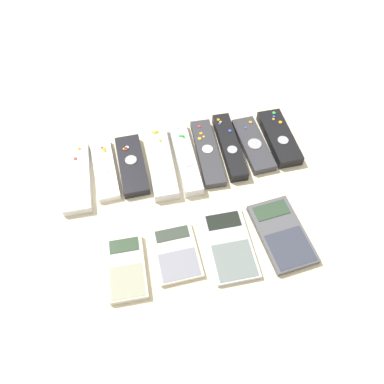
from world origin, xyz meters
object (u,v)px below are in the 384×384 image
(remote_4, at_px, (185,157))
(remote_8, at_px, (279,138))
(remote_1, at_px, (105,169))
(calculator_1, at_px, (176,253))
(remote_7, at_px, (253,144))
(remote_6, at_px, (229,146))
(calculator_0, at_px, (126,268))
(remote_2, at_px, (132,165))
(remote_0, at_px, (77,177))
(remote_3, at_px, (160,161))
(calculator_2, at_px, (230,245))
(calculator_3, at_px, (282,234))
(remote_5, at_px, (207,152))

(remote_4, height_order, remote_8, remote_8)
(remote_1, distance_m, calculator_1, 0.26)
(remote_4, relative_size, remote_7, 1.29)
(remote_1, xyz_separation_m, remote_4, (0.18, -0.01, 0.00))
(remote_4, distance_m, remote_6, 0.11)
(calculator_0, bearing_deg, remote_8, 34.04)
(remote_8, relative_size, calculator_0, 1.23)
(remote_2, relative_size, remote_7, 1.00)
(remote_8, bearing_deg, remote_0, -178.88)
(remote_8, bearing_deg, remote_3, -178.48)
(calculator_1, xyz_separation_m, calculator_2, (0.11, -0.01, -0.00))
(remote_6, bearing_deg, remote_1, -178.17)
(remote_7, distance_m, calculator_3, 0.24)
(remote_7, distance_m, calculator_2, 0.27)
(remote_5, height_order, remote_6, remote_6)
(remote_3, xyz_separation_m, remote_4, (0.06, -0.00, 0.00))
(remote_1, height_order, remote_4, remote_4)
(remote_6, distance_m, calculator_0, 0.37)
(remote_4, distance_m, calculator_2, 0.24)
(remote_2, bearing_deg, remote_7, -0.78)
(calculator_2, bearing_deg, remote_0, 142.46)
(remote_0, xyz_separation_m, remote_6, (0.36, 0.00, 0.00))
(remote_7, height_order, calculator_0, remote_7)
(remote_1, bearing_deg, remote_3, -5.77)
(remote_0, distance_m, remote_4, 0.25)
(remote_4, height_order, calculator_2, remote_4)
(remote_5, height_order, remote_7, same)
(remote_4, bearing_deg, remote_0, -178.65)
(calculator_3, bearing_deg, remote_1, 139.16)
(remote_3, relative_size, remote_6, 1.07)
(remote_3, distance_m, calculator_2, 0.25)
(calculator_3, bearing_deg, remote_6, 94.80)
(remote_0, relative_size, remote_3, 0.91)
(remote_7, bearing_deg, calculator_0, -146.07)
(remote_2, height_order, remote_5, remote_2)
(remote_7, height_order, remote_8, remote_8)
(remote_2, height_order, remote_6, remote_6)
(remote_7, bearing_deg, remote_4, 178.68)
(remote_4, xyz_separation_m, remote_8, (0.23, 0.00, 0.00))
(remote_8, relative_size, calculator_3, 1.02)
(remote_0, xyz_separation_m, remote_3, (0.19, -0.00, 0.00))
(remote_2, distance_m, remote_4, 0.12)
(remote_6, xyz_separation_m, remote_7, (0.06, -0.01, -0.00))
(remote_3, bearing_deg, remote_4, 2.84)
(remote_8, relative_size, calculator_2, 1.03)
(remote_7, bearing_deg, remote_0, 178.56)
(calculator_3, bearing_deg, remote_0, 144.77)
(remote_0, distance_m, remote_7, 0.41)
(remote_5, relative_size, remote_7, 1.20)
(remote_2, height_order, calculator_1, remote_2)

